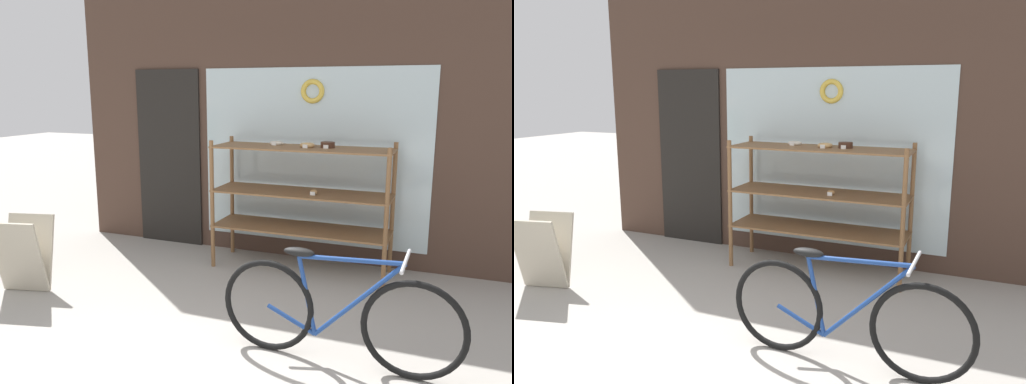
# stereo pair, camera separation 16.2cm
# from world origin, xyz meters

# --- Properties ---
(storefront_facade) EXTENTS (5.41, 0.13, 3.28)m
(storefront_facade) POSITION_xyz_m (-0.04, 3.03, 1.60)
(storefront_facade) COLOR #473328
(storefront_facade) RESTS_ON ground_plane
(display_case) EXTENTS (1.83, 0.56, 1.36)m
(display_case) POSITION_xyz_m (0.20, 2.62, 0.85)
(display_case) COLOR brown
(display_case) RESTS_ON ground_plane
(bicycle) EXTENTS (1.70, 0.46, 0.82)m
(bicycle) POSITION_xyz_m (0.95, 0.92, 0.37)
(bicycle) COLOR black
(bicycle) RESTS_ON ground_plane
(sandwich_board) EXTENTS (0.53, 0.48, 0.70)m
(sandwich_board) POSITION_xyz_m (-2.04, 1.12, 0.36)
(sandwich_board) COLOR #B2A893
(sandwich_board) RESTS_ON ground_plane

